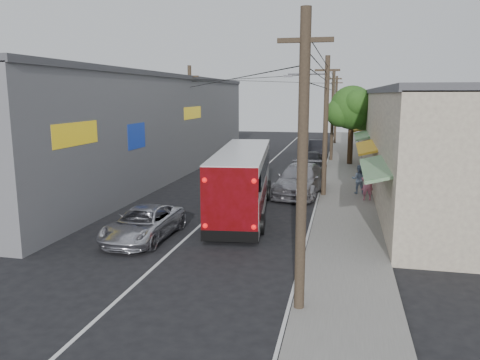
# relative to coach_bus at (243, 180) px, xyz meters

# --- Properties ---
(ground) EXTENTS (120.00, 120.00, 0.00)m
(ground) POSITION_rel_coach_bus_xyz_m (-1.35, -8.52, -1.65)
(ground) COLOR black
(ground) RESTS_ON ground
(sidewalk) EXTENTS (3.00, 80.00, 0.12)m
(sidewalk) POSITION_rel_coach_bus_xyz_m (5.15, 11.48, -1.59)
(sidewalk) COLOR slate
(sidewalk) RESTS_ON ground
(building_right) EXTENTS (7.09, 40.00, 6.25)m
(building_right) POSITION_rel_coach_bus_xyz_m (9.64, 13.48, 1.51)
(building_right) COLOR beige
(building_right) RESTS_ON ground
(building_left) EXTENTS (7.20, 36.00, 7.25)m
(building_left) POSITION_rel_coach_bus_xyz_m (-9.85, 9.48, 2.01)
(building_left) COLOR slate
(building_left) RESTS_ON ground
(utility_poles) EXTENTS (11.80, 45.28, 8.00)m
(utility_poles) POSITION_rel_coach_bus_xyz_m (1.78, 11.81, 2.48)
(utility_poles) COLOR #473828
(utility_poles) RESTS_ON ground
(street_tree) EXTENTS (4.40, 4.00, 6.60)m
(street_tree) POSITION_rel_coach_bus_xyz_m (5.52, 17.50, 3.03)
(street_tree) COLOR #3F2B19
(street_tree) RESTS_ON ground
(coach_bus) EXTENTS (3.58, 11.21, 3.18)m
(coach_bus) POSITION_rel_coach_bus_xyz_m (0.00, 0.00, 0.00)
(coach_bus) COLOR silver
(coach_bus) RESTS_ON ground
(jeepney) EXTENTS (2.30, 4.78, 1.31)m
(jeepney) POSITION_rel_coach_bus_xyz_m (-3.01, -5.38, -0.99)
(jeepney) COLOR silver
(jeepney) RESTS_ON ground
(parked_suv) EXTENTS (3.11, 6.32, 1.77)m
(parked_suv) POSITION_rel_coach_bus_xyz_m (2.45, 4.84, -0.76)
(parked_suv) COLOR #98969E
(parked_suv) RESTS_ON ground
(parked_car_mid) EXTENTS (1.65, 3.84, 1.29)m
(parked_car_mid) POSITION_rel_coach_bus_xyz_m (2.45, 15.90, -1.00)
(parked_car_mid) COLOR #25262A
(parked_car_mid) RESTS_ON ground
(parked_car_far) EXTENTS (1.68, 4.65, 1.52)m
(parked_car_far) POSITION_rel_coach_bus_xyz_m (2.45, 22.82, -0.88)
(parked_car_far) COLOR black
(parked_car_far) RESTS_ON ground
(pedestrian_near) EXTENTS (0.75, 0.58, 1.82)m
(pedestrian_near) POSITION_rel_coach_bus_xyz_m (6.25, 3.55, -0.62)
(pedestrian_near) COLOR pink
(pedestrian_near) RESTS_ON sidewalk
(pedestrian_far) EXTENTS (0.89, 0.73, 1.70)m
(pedestrian_far) POSITION_rel_coach_bus_xyz_m (5.84, 5.26, -0.68)
(pedestrian_far) COLOR #819BBC
(pedestrian_far) RESTS_ON sidewalk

